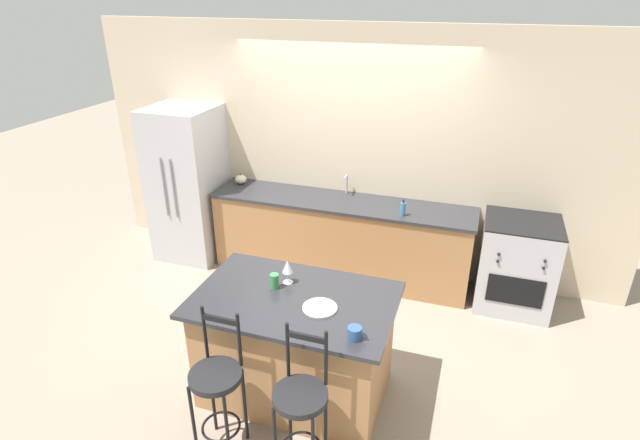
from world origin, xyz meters
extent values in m
plane|color=gray|center=(0.00, 0.00, 0.00)|extent=(18.00, 18.00, 0.00)
cube|color=beige|center=(0.00, 0.67, 1.35)|extent=(6.00, 0.07, 2.70)
cube|color=#A87547|center=(0.00, 0.36, 0.44)|extent=(2.85, 0.62, 0.87)
cube|color=#2D2D33|center=(0.00, 0.36, 0.89)|extent=(2.88, 0.65, 0.03)
cube|color=black|center=(0.00, 0.36, 0.90)|extent=(0.56, 0.34, 0.01)
cylinder|color=#ADAFB5|center=(0.00, 0.57, 1.02)|extent=(0.02, 0.02, 0.22)
cylinder|color=#ADAFB5|center=(0.00, 0.51, 1.12)|extent=(0.02, 0.12, 0.02)
cube|color=#A87547|center=(0.19, -1.54, 0.43)|extent=(1.39, 0.85, 0.87)
cube|color=#2D2D33|center=(0.19, -1.54, 0.89)|extent=(1.51, 0.97, 0.03)
cube|color=#BCBCC1|center=(-1.85, 0.28, 0.90)|extent=(0.74, 0.74, 1.80)
cylinder|color=#939399|center=(-1.91, -0.11, 0.99)|extent=(0.02, 0.02, 0.69)
cylinder|color=#939399|center=(-1.79, -0.11, 0.99)|extent=(0.02, 0.02, 0.69)
cube|color=#B7B7BC|center=(1.86, 0.33, 0.47)|extent=(0.72, 0.65, 0.93)
cube|color=black|center=(1.86, -0.01, 0.35)|extent=(0.52, 0.01, 0.30)
cube|color=black|center=(1.86, 0.33, 0.94)|extent=(0.72, 0.65, 0.02)
cylinder|color=black|center=(1.66, -0.01, 0.73)|extent=(0.03, 0.02, 0.03)
cylinder|color=black|center=(2.06, -0.01, 0.73)|extent=(0.03, 0.02, 0.03)
cylinder|color=black|center=(1.66, -0.01, 0.65)|extent=(0.03, 0.02, 0.03)
cylinder|color=black|center=(2.06, -0.01, 0.65)|extent=(0.03, 0.02, 0.03)
cylinder|color=black|center=(-0.24, -2.36, 0.32)|extent=(0.02, 0.02, 0.64)
cylinder|color=black|center=(0.02, -2.36, 0.32)|extent=(0.02, 0.02, 0.64)
cylinder|color=black|center=(-0.24, -2.10, 0.32)|extent=(0.02, 0.02, 0.64)
cylinder|color=black|center=(0.02, -2.10, 0.32)|extent=(0.02, 0.02, 0.64)
torus|color=black|center=(-0.11, -2.23, 0.21)|extent=(0.28, 0.28, 0.02)
cylinder|color=#232326|center=(-0.11, -2.23, 0.66)|extent=(0.36, 0.36, 0.04)
cylinder|color=black|center=(-0.24, -2.10, 0.90)|extent=(0.02, 0.02, 0.42)
cylinder|color=black|center=(0.02, -2.10, 0.90)|extent=(0.02, 0.02, 0.42)
cube|color=black|center=(-0.11, -2.10, 1.03)|extent=(0.26, 0.02, 0.04)
cylinder|color=black|center=(0.36, -2.09, 0.32)|extent=(0.02, 0.02, 0.64)
cylinder|color=black|center=(0.62, -2.09, 0.32)|extent=(0.02, 0.02, 0.64)
cylinder|color=#232326|center=(0.49, -2.22, 0.66)|extent=(0.36, 0.36, 0.04)
cylinder|color=black|center=(0.36, -2.09, 0.90)|extent=(0.02, 0.02, 0.42)
cylinder|color=black|center=(0.62, -2.09, 0.90)|extent=(0.02, 0.02, 0.42)
cube|color=black|center=(0.49, -2.09, 1.03)|extent=(0.26, 0.02, 0.04)
cylinder|color=beige|center=(0.42, -1.61, 0.91)|extent=(0.25, 0.25, 0.01)
torus|color=beige|center=(0.42, -1.61, 0.92)|extent=(0.25, 0.25, 0.01)
cylinder|color=white|center=(0.07, -1.36, 0.91)|extent=(0.08, 0.08, 0.00)
cylinder|color=white|center=(0.07, -1.36, 0.95)|extent=(0.01, 0.01, 0.09)
cone|color=white|center=(0.07, -1.36, 1.05)|extent=(0.08, 0.08, 0.10)
cylinder|color=#335689|center=(0.74, -1.86, 0.95)|extent=(0.10, 0.10, 0.09)
torus|color=#335689|center=(0.79, -1.86, 0.95)|extent=(0.06, 0.01, 0.06)
cylinder|color=#3D934C|center=(0.00, -1.46, 0.96)|extent=(0.07, 0.07, 0.12)
ellipsoid|color=beige|center=(-1.26, 0.47, 0.96)|extent=(0.13, 0.13, 0.10)
cylinder|color=brown|center=(-1.26, 0.47, 1.02)|extent=(0.02, 0.02, 0.02)
cylinder|color=teal|center=(0.70, 0.17, 0.98)|extent=(0.06, 0.06, 0.14)
cylinder|color=black|center=(0.70, 0.17, 1.07)|extent=(0.02, 0.02, 0.03)
camera|label=1|loc=(1.36, -4.43, 3.01)|focal=28.00mm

